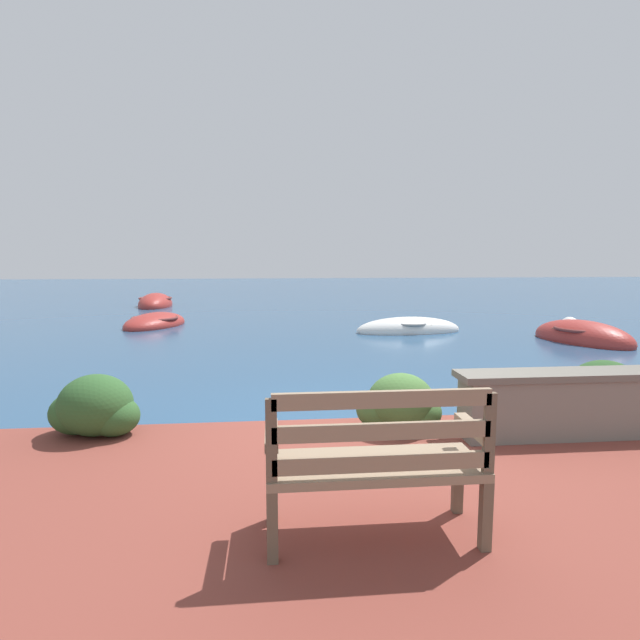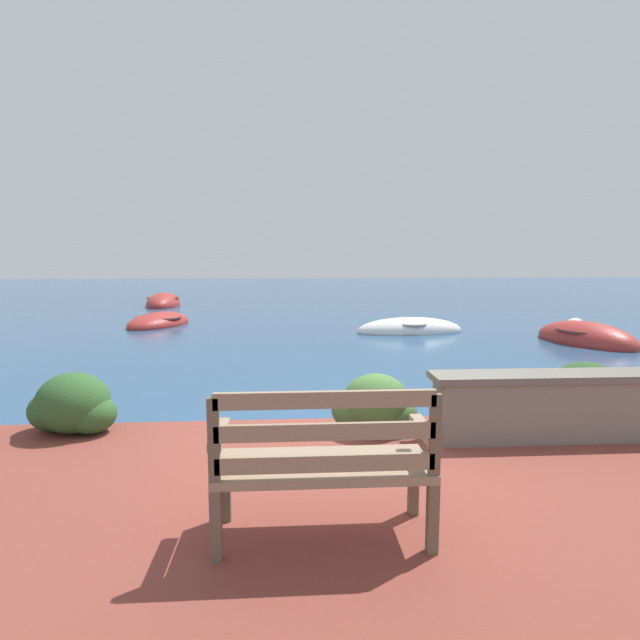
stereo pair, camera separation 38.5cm
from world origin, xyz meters
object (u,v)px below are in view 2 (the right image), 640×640
rowboat_outer (163,304)px  mooring_buoy (575,327)px  park_bench (324,460)px  rowboat_nearest (585,340)px  rowboat_mid (410,330)px  rowboat_far (159,323)px

rowboat_outer → mooring_buoy: rowboat_outer is taller
park_bench → rowboat_outer: size_ratio=0.47×
rowboat_nearest → rowboat_outer: size_ratio=0.99×
rowboat_mid → rowboat_outer: (-7.77, 7.38, 0.02)m
park_bench → rowboat_far: size_ratio=0.50×
rowboat_nearest → rowboat_outer: bearing=32.5°
park_bench → rowboat_mid: 9.75m
mooring_buoy → rowboat_outer: bearing=148.8°
rowboat_mid → mooring_buoy: 4.28m
rowboat_nearest → mooring_buoy: bearing=-43.2°
rowboat_far → rowboat_mid: bearing=96.0°
rowboat_mid → rowboat_outer: rowboat_outer is taller
park_bench → rowboat_mid: bearing=73.2°
rowboat_mid → rowboat_outer: 10.72m
rowboat_nearest → rowboat_mid: 3.85m
park_bench → rowboat_nearest: size_ratio=0.48×
rowboat_far → rowboat_outer: bearing=-146.4°
rowboat_nearest → rowboat_far: size_ratio=1.04×
rowboat_nearest → rowboat_outer: 14.46m
rowboat_far → mooring_buoy: bearing=102.3°
rowboat_far → rowboat_outer: 5.77m
rowboat_far → rowboat_outer: size_ratio=0.95×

